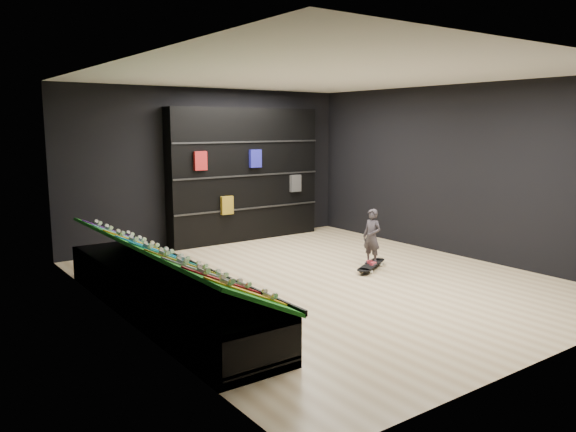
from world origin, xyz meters
TOP-DOWN VIEW (x-y plane):
  - floor at (0.00, 0.00)m, footprint 6.00×7.00m
  - ceiling at (0.00, 0.00)m, footprint 6.00×7.00m
  - wall_back at (0.00, 3.50)m, footprint 6.00×0.02m
  - wall_front at (0.00, -3.50)m, footprint 6.00×0.02m
  - wall_left at (-3.00, 0.00)m, footprint 0.02×7.00m
  - wall_right at (3.00, 0.00)m, footprint 0.02×7.00m
  - display_rack at (-2.55, 0.00)m, footprint 0.90×4.50m
  - turf_ramp at (-2.50, 0.00)m, footprint 0.92×4.50m
  - back_shelving at (0.68, 3.32)m, footprint 3.29×0.38m
  - floor_skateboard at (1.05, 0.06)m, footprint 0.97×0.66m
  - child at (1.05, 0.06)m, footprint 0.17×0.22m
  - display_board_0 at (-2.49, -1.90)m, footprint 0.93×0.22m
  - display_board_1 at (-2.49, -1.42)m, footprint 0.93×0.22m
  - display_board_2 at (-2.49, -0.95)m, footprint 0.93×0.22m
  - display_board_3 at (-2.49, -0.48)m, footprint 0.93×0.22m
  - display_board_4 at (-2.49, 0.00)m, footprint 0.93×0.22m
  - display_board_5 at (-2.49, 0.48)m, footprint 0.93×0.22m
  - display_board_6 at (-2.49, 0.95)m, footprint 0.93×0.22m
  - display_board_7 at (-2.49, 1.42)m, footprint 0.93×0.22m
  - display_board_8 at (-2.49, 1.90)m, footprint 0.93×0.22m

SIDE VIEW (x-z plane):
  - floor at x=0.00m, z-range -0.01..0.01m
  - floor_skateboard at x=1.05m, z-range 0.00..0.09m
  - display_rack at x=-2.55m, z-range 0.00..0.50m
  - child at x=1.05m, z-range 0.09..0.63m
  - turf_ramp at x=-2.50m, z-range 0.48..0.94m
  - display_board_0 at x=-2.49m, z-range 0.49..0.99m
  - display_board_1 at x=-2.49m, z-range 0.49..0.99m
  - display_board_2 at x=-2.49m, z-range 0.49..0.99m
  - display_board_3 at x=-2.49m, z-range 0.49..0.99m
  - display_board_4 at x=-2.49m, z-range 0.49..0.99m
  - display_board_5 at x=-2.49m, z-range 0.49..0.99m
  - display_board_6 at x=-2.49m, z-range 0.49..0.99m
  - display_board_7 at x=-2.49m, z-range 0.49..0.99m
  - display_board_8 at x=-2.49m, z-range 0.49..0.99m
  - back_shelving at x=0.68m, z-range 0.00..2.63m
  - wall_back at x=0.00m, z-range 0.00..3.00m
  - wall_front at x=0.00m, z-range 0.00..3.00m
  - wall_left at x=-3.00m, z-range 0.00..3.00m
  - wall_right at x=3.00m, z-range 0.00..3.00m
  - ceiling at x=0.00m, z-range 3.00..3.00m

